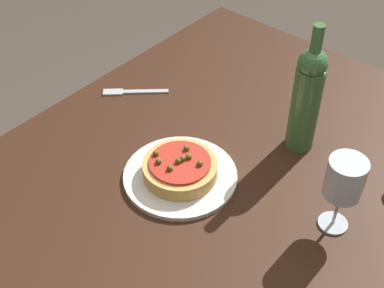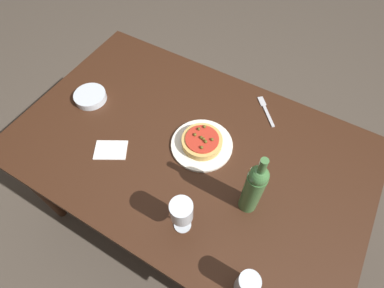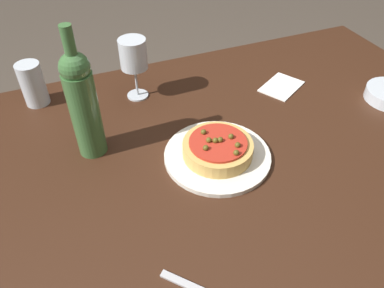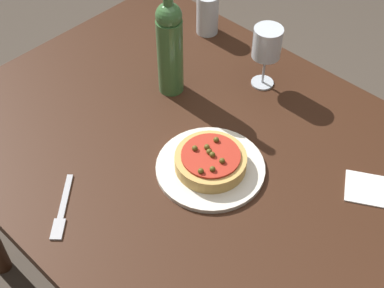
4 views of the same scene
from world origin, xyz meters
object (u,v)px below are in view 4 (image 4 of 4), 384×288
(dining_table, at_px, (232,192))
(wine_bottle, at_px, (170,46))
(water_cup, at_px, (207,14))
(dinner_plate, at_px, (210,168))
(fork, at_px, (62,211))
(wine_glass, at_px, (267,44))
(pizza, at_px, (211,161))

(dining_table, xyz_separation_m, wine_bottle, (-0.32, 0.11, 0.23))
(water_cup, bearing_deg, dinner_plate, -46.74)
(dining_table, distance_m, wine_bottle, 0.41)
(wine_bottle, bearing_deg, dining_table, -18.86)
(wine_bottle, bearing_deg, dinner_plate, -27.47)
(wine_bottle, height_order, fork, wine_bottle)
(wine_glass, bearing_deg, wine_bottle, -131.64)
(dinner_plate, distance_m, fork, 0.36)
(fork, bearing_deg, wine_bottle, 152.03)
(pizza, height_order, water_cup, water_cup)
(dinner_plate, relative_size, wine_glass, 1.44)
(dining_table, bearing_deg, wine_bottle, 161.14)
(water_cup, bearing_deg, pizza, -46.74)
(wine_glass, xyz_separation_m, water_cup, (-0.28, 0.08, -0.07))
(dinner_plate, bearing_deg, wine_bottle, 152.53)
(wine_glass, distance_m, wine_bottle, 0.26)
(fork, bearing_deg, pizza, 111.41)
(pizza, xyz_separation_m, wine_bottle, (-0.28, 0.15, 0.11))
(wine_glass, bearing_deg, pizza, -72.25)
(pizza, relative_size, wine_bottle, 0.52)
(dining_table, relative_size, fork, 10.25)
(dining_table, xyz_separation_m, fork, (-0.20, -0.36, 0.08))
(wine_bottle, bearing_deg, water_cup, 112.42)
(dinner_plate, bearing_deg, pizza, -81.62)
(dinner_plate, xyz_separation_m, pizza, (0.00, -0.00, 0.03))
(water_cup, distance_m, fork, 0.78)
(dining_table, distance_m, fork, 0.42)
(dining_table, xyz_separation_m, dinner_plate, (-0.04, -0.03, 0.09))
(pizza, relative_size, fork, 1.17)
(dining_table, xyz_separation_m, wine_glass, (-0.15, 0.30, 0.22))
(wine_glass, xyz_separation_m, wine_bottle, (-0.17, -0.19, 0.01))
(dining_table, distance_m, water_cup, 0.60)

